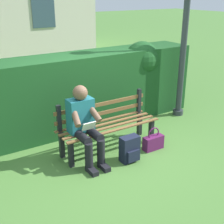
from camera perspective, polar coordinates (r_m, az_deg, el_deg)
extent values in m
plane|color=#477533|center=(5.11, -0.61, -6.84)|extent=(60.00, 60.00, 0.00)
cube|color=black|center=(5.29, 7.28, -3.42)|extent=(0.07, 0.07, 0.42)
cube|color=black|center=(4.57, -7.62, -7.73)|extent=(0.07, 0.07, 0.42)
cube|color=black|center=(5.52, 5.12, -2.21)|extent=(0.07, 0.07, 0.42)
cube|color=black|center=(4.83, -9.30, -6.08)|extent=(0.07, 0.07, 0.42)
cube|color=brown|center=(5.08, -1.90, -1.62)|extent=(1.66, 0.06, 0.02)
cube|color=brown|center=(4.97, -1.06, -2.17)|extent=(1.66, 0.06, 0.02)
cube|color=brown|center=(4.86, -0.18, -2.74)|extent=(1.66, 0.06, 0.02)
cube|color=brown|center=(4.75, 0.74, -3.34)|extent=(1.66, 0.06, 0.02)
cube|color=black|center=(5.39, 5.02, 2.17)|extent=(0.06, 0.06, 0.41)
cube|color=black|center=(4.68, -9.81, -1.16)|extent=(0.06, 0.06, 0.41)
cube|color=brown|center=(5.02, -1.87, -0.21)|extent=(1.66, 0.02, 0.06)
cube|color=brown|center=(4.97, -1.89, 1.48)|extent=(1.66, 0.02, 0.06)
cube|color=#1E6672|center=(4.61, -5.87, -0.61)|extent=(0.38, 0.22, 0.52)
sphere|color=brown|center=(4.47, -5.93, 3.57)|extent=(0.22, 0.22, 0.22)
cylinder|color=black|center=(4.58, -3.44, -3.98)|extent=(0.13, 0.42, 0.13)
cylinder|color=black|center=(4.50, -5.67, -4.56)|extent=(0.13, 0.42, 0.13)
cylinder|color=black|center=(4.53, -2.06, -7.68)|extent=(0.12, 0.12, 0.44)
cylinder|color=black|center=(4.44, -4.31, -8.35)|extent=(0.12, 0.12, 0.44)
cube|color=black|center=(4.56, -1.51, -10.11)|extent=(0.10, 0.24, 0.07)
cube|color=black|center=(4.48, -3.74, -10.82)|extent=(0.10, 0.24, 0.07)
cylinder|color=brown|center=(4.54, -3.41, -0.08)|extent=(0.14, 0.32, 0.26)
cylinder|color=brown|center=(4.41, -6.81, -0.86)|extent=(0.14, 0.32, 0.26)
cube|color=white|center=(4.43, -4.30, -2.62)|extent=(0.20, 0.07, 0.13)
cube|color=#19471E|center=(5.65, -7.67, 3.48)|extent=(5.08, 0.76, 1.38)
sphere|color=#19471E|center=(6.21, 5.57, 9.83)|extent=(0.68, 0.68, 0.68)
cube|color=#334756|center=(12.54, -12.61, 17.75)|extent=(0.90, 0.04, 1.20)
cube|color=#191E33|center=(4.69, 3.27, -6.81)|extent=(0.29, 0.16, 0.40)
cube|color=#191E33|center=(4.66, 3.99, -8.18)|extent=(0.20, 0.04, 0.18)
cylinder|color=#191E33|center=(4.80, 3.45, -5.87)|extent=(0.04, 0.04, 0.24)
cylinder|color=#191E33|center=(4.71, 1.73, -6.40)|extent=(0.04, 0.04, 0.24)
cube|color=#59194C|center=(5.09, 7.65, -5.66)|extent=(0.35, 0.14, 0.23)
torus|color=#59194C|center=(5.02, 7.74, -3.99)|extent=(0.22, 0.02, 0.22)
cylinder|color=#2D3338|center=(6.61, 12.12, 0.00)|extent=(0.21, 0.21, 0.10)
cylinder|color=#2D3338|center=(6.23, 13.17, 12.30)|extent=(0.12, 0.12, 2.96)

